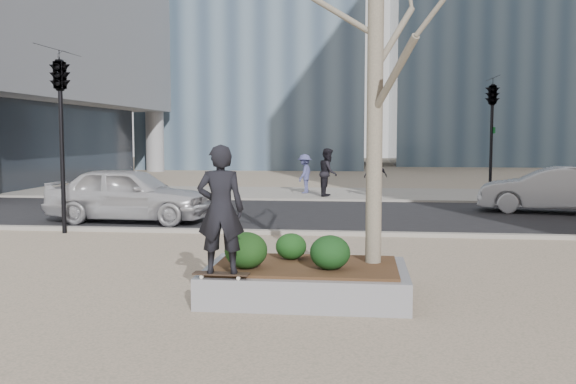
# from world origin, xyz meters

# --- Properties ---
(ground) EXTENTS (120.00, 120.00, 0.00)m
(ground) POSITION_xyz_m (0.00, 0.00, 0.00)
(ground) COLOR tan
(ground) RESTS_ON ground
(street) EXTENTS (60.00, 8.00, 0.02)m
(street) POSITION_xyz_m (0.00, 10.00, 0.01)
(street) COLOR black
(street) RESTS_ON ground
(far_sidewalk) EXTENTS (60.00, 6.00, 0.02)m
(far_sidewalk) POSITION_xyz_m (0.00, 17.00, 0.01)
(far_sidewalk) COLOR gray
(far_sidewalk) RESTS_ON ground
(planter) EXTENTS (3.00, 2.00, 0.45)m
(planter) POSITION_xyz_m (1.00, 0.00, 0.23)
(planter) COLOR gray
(planter) RESTS_ON ground
(planter_mulch) EXTENTS (2.70, 1.70, 0.04)m
(planter_mulch) POSITION_xyz_m (1.00, 0.00, 0.47)
(planter_mulch) COLOR #382314
(planter_mulch) RESTS_ON planter
(sycamore_tree) EXTENTS (2.80, 2.80, 6.60)m
(sycamore_tree) POSITION_xyz_m (2.00, 0.30, 3.79)
(sycamore_tree) COLOR gray
(sycamore_tree) RESTS_ON planter_mulch
(shrub_left) EXTENTS (0.63, 0.63, 0.53)m
(shrub_left) POSITION_xyz_m (0.16, -0.38, 0.76)
(shrub_left) COLOR black
(shrub_left) RESTS_ON planter_mulch
(shrub_middle) EXTENTS (0.48, 0.48, 0.41)m
(shrub_middle) POSITION_xyz_m (0.73, 0.38, 0.69)
(shrub_middle) COLOR black
(shrub_middle) RESTS_ON planter_mulch
(shrub_right) EXTENTS (0.58, 0.58, 0.50)m
(shrub_right) POSITION_xyz_m (1.37, -0.31, 0.74)
(shrub_right) COLOR black
(shrub_right) RESTS_ON planter_mulch
(skateboard) EXTENTS (0.79, 0.23, 0.08)m
(skateboard) POSITION_xyz_m (-0.10, -0.88, 0.49)
(skateboard) COLOR black
(skateboard) RESTS_ON planter
(skateboarder) EXTENTS (0.69, 0.49, 1.77)m
(skateboarder) POSITION_xyz_m (-0.10, -0.88, 1.41)
(skateboarder) COLOR black
(skateboarder) RESTS_ON skateboard
(police_car) EXTENTS (4.61, 2.05, 1.54)m
(police_car) POSITION_xyz_m (-4.60, 7.68, 0.79)
(police_car) COLOR silver
(police_car) RESTS_ON street
(car_silver) EXTENTS (4.54, 2.38, 1.42)m
(car_silver) POSITION_xyz_m (7.66, 11.19, 0.73)
(car_silver) COLOR gray
(car_silver) RESTS_ON street
(pedestrian_a) EXTENTS (0.79, 0.97, 1.89)m
(pedestrian_a) POSITION_xyz_m (0.52, 15.81, 0.97)
(pedestrian_a) COLOR black
(pedestrian_a) RESTS_ON far_sidewalk
(pedestrian_b) EXTENTS (0.82, 1.15, 1.62)m
(pedestrian_b) POSITION_xyz_m (-0.52, 17.03, 0.83)
(pedestrian_b) COLOR #424576
(pedestrian_b) RESTS_ON far_sidewalk
(pedestrian_c) EXTENTS (1.00, 0.63, 1.58)m
(pedestrian_c) POSITION_xyz_m (2.37, 15.85, 0.81)
(pedestrian_c) COLOR black
(pedestrian_c) RESTS_ON far_sidewalk
(traffic_light_near) EXTENTS (0.60, 2.48, 4.50)m
(traffic_light_near) POSITION_xyz_m (-5.50, 5.60, 2.25)
(traffic_light_near) COLOR black
(traffic_light_near) RESTS_ON ground
(traffic_light_far) EXTENTS (0.60, 2.48, 4.50)m
(traffic_light_far) POSITION_xyz_m (6.50, 14.60, 2.25)
(traffic_light_far) COLOR black
(traffic_light_far) RESTS_ON ground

